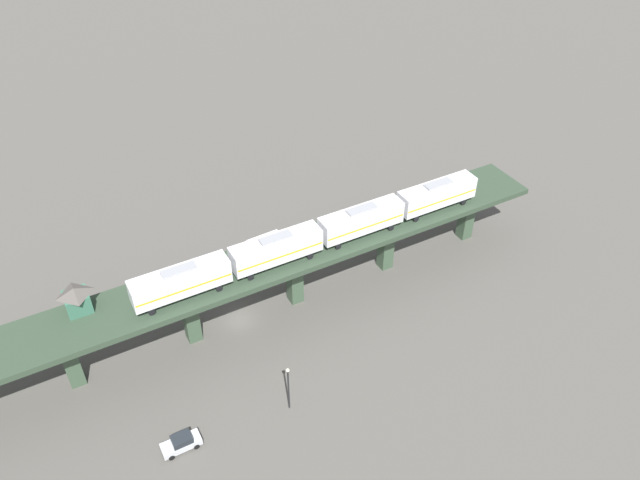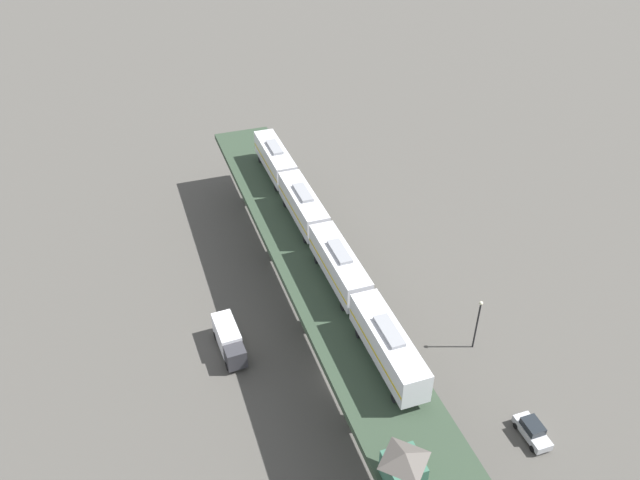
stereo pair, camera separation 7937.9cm
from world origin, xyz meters
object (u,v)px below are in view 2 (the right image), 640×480
at_px(street_lamp, 478,321).
at_px(signal_hut, 404,466).
at_px(delivery_truck, 229,340).
at_px(subway_train, 320,233).
at_px(street_car_silver, 532,431).

bearing_deg(street_lamp, signal_hut, 30.20).
xyz_separation_m(signal_hut, delivery_truck, (1.37, -28.08, -9.00)).
relative_size(signal_hut, street_lamp, 0.57).
distance_m(subway_train, delivery_truck, 16.00).
bearing_deg(signal_hut, subway_train, -111.70).
height_order(signal_hut, street_lamp, signal_hut).
relative_size(signal_hut, street_car_silver, 0.83).
relative_size(signal_hut, delivery_truck, 0.52).
relative_size(delivery_truck, street_lamp, 1.08).
bearing_deg(subway_train, delivery_truck, 1.57).
distance_m(signal_hut, street_lamp, 26.69).
height_order(subway_train, street_car_silver, subway_train).
height_order(signal_hut, street_car_silver, signal_hut).
height_order(subway_train, delivery_truck, subway_train).
distance_m(subway_train, signal_hut, 30.60).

